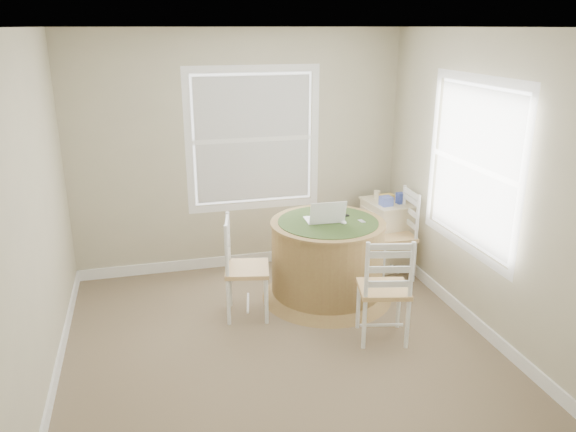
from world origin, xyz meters
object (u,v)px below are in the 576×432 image
object	(u,v)px
chair_left	(247,268)
corner_chest	(385,233)
round_table	(327,256)
laptop	(325,218)
chair_right	(394,235)
chair_near	(384,288)

from	to	relation	value
chair_left	corner_chest	world-z (taller)	chair_left
round_table	laptop	world-z (taller)	laptop
round_table	chair_left	size ratio (longest dim) A/B	1.37
chair_left	corner_chest	bearing A→B (deg)	-54.92
round_table	corner_chest	distance (m)	1.08
round_table	chair_right	bearing A→B (deg)	11.82
chair_near	corner_chest	world-z (taller)	chair_near
chair_right	laptop	distance (m)	0.99
chair_near	corner_chest	distance (m)	1.63
chair_near	chair_right	world-z (taller)	same
corner_chest	chair_left	bearing A→B (deg)	-162.09
laptop	corner_chest	distance (m)	1.19
chair_near	laptop	world-z (taller)	laptop
corner_chest	laptop	bearing A→B (deg)	-153.63
chair_right	chair_near	bearing A→B (deg)	-25.59
chair_left	chair_near	size ratio (longest dim) A/B	1.00
chair_right	corner_chest	distance (m)	0.33
chair_right	corner_chest	xyz separation A→B (m)	(0.05, 0.31, -0.09)
chair_left	chair_near	xyz separation A→B (m)	(1.06, -0.71, 0.00)
laptop	chair_near	bearing A→B (deg)	107.69
chair_left	corner_chest	size ratio (longest dim) A/B	1.25
chair_left	corner_chest	xyz separation A→B (m)	(1.73, 0.77, -0.09)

